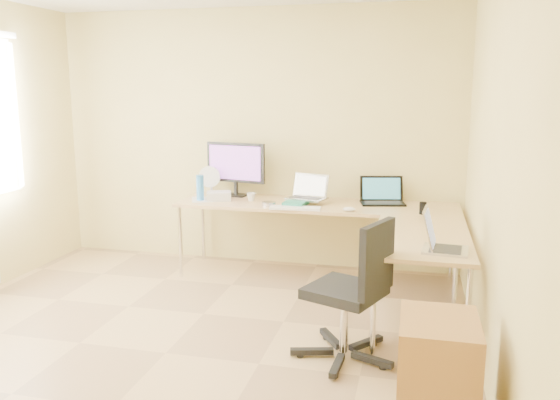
% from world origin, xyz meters
% --- Properties ---
extents(floor, '(4.50, 4.50, 0.00)m').
position_xyz_m(floor, '(0.00, 0.00, 0.00)').
color(floor, tan).
rests_on(floor, ground).
extents(wall_back, '(4.50, 0.00, 4.50)m').
position_xyz_m(wall_back, '(0.00, 2.25, 1.30)').
color(wall_back, '#E6D88A').
rests_on(wall_back, ground).
extents(wall_right, '(0.00, 4.50, 4.50)m').
position_xyz_m(wall_right, '(2.10, 0.00, 1.30)').
color(wall_right, '#E6D88A').
rests_on(wall_right, ground).
extents(desk_main, '(2.65, 0.70, 0.73)m').
position_xyz_m(desk_main, '(0.72, 1.85, 0.36)').
color(desk_main, tan).
rests_on(desk_main, ground).
extents(desk_return, '(0.70, 1.30, 0.73)m').
position_xyz_m(desk_return, '(1.70, 0.85, 0.36)').
color(desk_return, tan).
rests_on(desk_return, ground).
extents(monitor, '(0.66, 0.31, 0.55)m').
position_xyz_m(monitor, '(-0.14, 2.05, 1.00)').
color(monitor, black).
rests_on(monitor, desk_main).
extents(book_stack, '(0.21, 0.28, 0.04)m').
position_xyz_m(book_stack, '(0.55, 1.72, 0.75)').
color(book_stack, '#247D66').
rests_on(book_stack, desk_main).
extents(laptop_center, '(0.42, 0.36, 0.23)m').
position_xyz_m(laptop_center, '(0.63, 1.83, 0.89)').
color(laptop_center, '#AEAEAE').
rests_on(laptop_center, desk_main).
extents(laptop_black, '(0.46, 0.38, 0.26)m').
position_xyz_m(laptop_black, '(1.34, 1.98, 0.86)').
color(laptop_black, black).
rests_on(laptop_black, desk_main).
extents(keyboard, '(0.47, 0.16, 0.02)m').
position_xyz_m(keyboard, '(0.58, 1.55, 0.74)').
color(keyboard, white).
rests_on(keyboard, desk_main).
extents(mouse, '(0.12, 0.09, 0.04)m').
position_xyz_m(mouse, '(1.07, 1.57, 0.75)').
color(mouse, silver).
rests_on(mouse, desk_main).
extents(mug, '(0.11, 0.11, 0.08)m').
position_xyz_m(mug, '(0.09, 1.82, 0.77)').
color(mug, beige).
rests_on(mug, desk_main).
extents(cd_stack, '(0.16, 0.16, 0.03)m').
position_xyz_m(cd_stack, '(0.31, 1.66, 0.75)').
color(cd_stack, '#A9A6BA').
rests_on(cd_stack, desk_main).
extents(water_bottle, '(0.08, 0.08, 0.25)m').
position_xyz_m(water_bottle, '(-0.40, 1.72, 0.86)').
color(water_bottle, '#3283D5').
rests_on(water_bottle, desk_main).
extents(papers, '(0.29, 0.34, 0.01)m').
position_xyz_m(papers, '(-0.40, 1.77, 0.73)').
color(papers, silver).
rests_on(papers, desk_main).
extents(white_box, '(0.28, 0.24, 0.08)m').
position_xyz_m(white_box, '(-0.23, 1.79, 0.77)').
color(white_box, silver).
rests_on(white_box, desk_main).
extents(desk_fan, '(0.24, 0.24, 0.28)m').
position_xyz_m(desk_fan, '(-0.40, 2.03, 0.87)').
color(desk_fan, white).
rests_on(desk_fan, desk_main).
extents(black_cup, '(0.07, 0.07, 0.11)m').
position_xyz_m(black_cup, '(1.70, 1.61, 0.78)').
color(black_cup, black).
rests_on(black_cup, desk_main).
extents(laptop_return, '(0.37, 0.31, 0.23)m').
position_xyz_m(laptop_return, '(1.85, 0.47, 0.85)').
color(laptop_return, silver).
rests_on(laptop_return, desk_return).
extents(office_chair, '(0.77, 0.77, 0.98)m').
position_xyz_m(office_chair, '(1.21, 0.24, 0.50)').
color(office_chair, black).
rests_on(office_chair, ground).
extents(cabinet, '(0.39, 0.48, 0.66)m').
position_xyz_m(cabinet, '(1.78, -0.64, 0.36)').
color(cabinet, '#A0703B').
rests_on(cabinet, ground).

